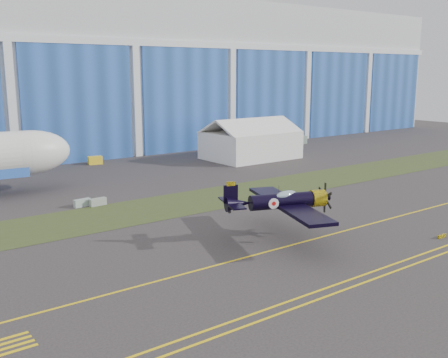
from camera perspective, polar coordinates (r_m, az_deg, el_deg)
ground at (r=46.72m, az=-5.13°, el=-7.75°), size 260.00×260.00×0.00m
grass_median at (r=58.58m, az=-12.36°, el=-3.94°), size 260.00×10.00×0.02m
taxiway_centreline at (r=42.79m, az=-1.56°, el=-9.55°), size 200.00×0.20×0.02m
edge_line_near at (r=36.07m, az=7.44°, el=-13.85°), size 80.00×0.20×0.02m
edge_line_far at (r=36.72m, az=6.33°, el=-13.34°), size 80.00×0.20×0.02m
guard_board_right at (r=53.96m, az=22.64°, el=-5.76°), size 1.20×0.15×0.35m
warbird at (r=48.98m, az=6.32°, el=-2.39°), size 15.90×17.37×4.22m
tent at (r=94.82m, az=2.92°, el=4.46°), size 15.94×11.75×7.35m
tug at (r=91.72m, az=-13.84°, el=1.99°), size 2.53×1.88×1.33m
gse_box at (r=116.00m, az=8.28°, el=4.25°), size 3.14×2.46×1.67m
barrier_a at (r=63.27m, az=-15.19°, el=-2.52°), size 2.06×0.87×0.90m
barrier_b at (r=63.26m, az=-13.56°, el=-2.44°), size 2.04×0.75×0.90m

